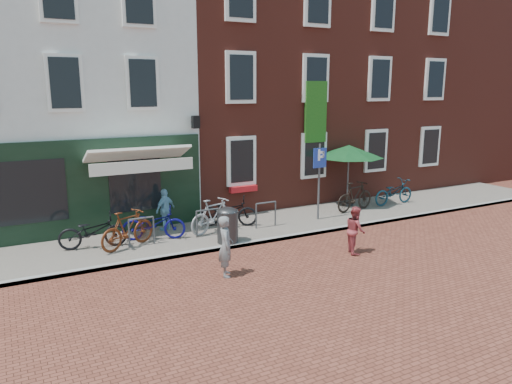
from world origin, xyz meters
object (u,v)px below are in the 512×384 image
woman (226,246)px  bicycle_2 (154,224)px  parking_sign (319,170)px  parasol (349,149)px  bicycle_0 (93,231)px  bicycle_1 (128,229)px  bicycle_6 (394,192)px  cafe_person (165,209)px  bicycle_3 (214,215)px  bicycle_5 (355,196)px  bicycle_4 (229,211)px  boy (355,230)px  litter_bin (228,223)px

woman → bicycle_2: size_ratio=0.82×
parking_sign → parasol: size_ratio=1.00×
bicycle_0 → bicycle_1: size_ratio=1.03×
parasol → bicycle_6: size_ratio=1.40×
bicycle_6 → cafe_person: bearing=83.6°
bicycle_3 → bicycle_5: size_ratio=1.00×
cafe_person → bicycle_4: bearing=136.6°
boy → bicycle_1: 6.29m
parking_sign → boy: parking_sign is taller
parasol → bicycle_3: parasol is taller
bicycle_3 → bicycle_6: (7.47, 0.17, -0.05)m
boy → cafe_person: 5.86m
bicycle_3 → bicycle_4: size_ratio=0.97×
bicycle_1 → bicycle_0: bearing=38.8°
woman → bicycle_5: 7.32m
parasol → bicycle_3: (-5.89, -0.96, -1.60)m
litter_bin → bicycle_4: bearing=64.3°
parasol → bicycle_2: 7.95m
parking_sign → bicycle_0: bearing=176.5°
bicycle_6 → litter_bin: bearing=98.2°
boy → bicycle_5: (2.74, 3.38, -0.02)m
bicycle_3 → litter_bin: bearing=161.0°
bicycle_4 → bicycle_0: bearing=121.0°
bicycle_5 → bicycle_0: bearing=79.7°
bicycle_0 → litter_bin: bearing=-101.4°
boy → bicycle_5: bearing=-17.3°
bicycle_4 → bicycle_6: size_ratio=1.00×
woman → bicycle_0: size_ratio=0.82×
boy → bicycle_6: boy is taller
parasol → bicycle_6: bearing=-26.6°
bicycle_0 → bicycle_4: same height
parasol → litter_bin: bearing=-160.8°
cafe_person → bicycle_0: (-2.31, -0.74, -0.18)m
cafe_person → bicycle_1: (-1.45, -1.17, -0.12)m
boy → bicycle_2: (-4.65, 3.45, -0.08)m
bicycle_2 → bicycle_6: size_ratio=1.00×
litter_bin → parasol: (5.94, 2.07, 1.56)m
parking_sign → bicycle_6: (3.77, 0.41, -1.22)m
parasol → bicycle_1: 8.81m
parking_sign → bicycle_0: 7.38m
bicycle_0 → bicycle_4: size_ratio=1.00×
boy → bicycle_0: size_ratio=0.72×
bicycle_3 → bicycle_4: bicycle_3 is taller
boy → cafe_person: cafe_person is taller
boy → bicycle_1: bearing=82.5°
woman → parking_sign: bearing=-38.6°
bicycle_2 → bicycle_3: 1.86m
bicycle_0 → bicycle_6: (11.03, -0.03, 0.00)m
bicycle_3 → bicycle_1: bearing=78.2°
bicycle_2 → bicycle_4: 2.56m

